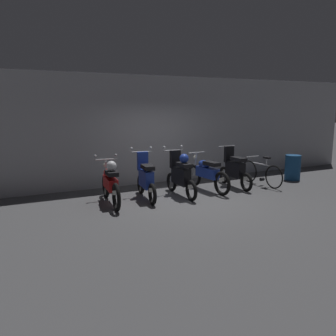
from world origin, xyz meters
TOP-DOWN VIEW (x-y plane):
  - ground_plane at (0.00, 0.00)m, footprint 80.00×80.00m
  - back_wall at (0.00, 2.44)m, footprint 16.00×0.30m
  - motorbike_slot_0 at (-1.89, 0.57)m, footprint 0.59×1.95m
  - motorbike_slot_1 at (-0.94, 0.63)m, footprint 0.58×1.68m
  - motorbike_slot_2 at (0.00, 0.51)m, footprint 0.59×1.68m
  - motorbike_slot_3 at (0.94, 0.71)m, footprint 0.56×1.95m
  - motorbike_slot_4 at (1.89, 0.71)m, footprint 0.56×1.68m
  - bicycle at (2.77, 0.55)m, footprint 0.50×1.73m
  - trash_bin at (4.20, 0.71)m, footprint 0.49×0.49m

SIDE VIEW (x-z plane):
  - ground_plane at x=0.00m, z-range 0.00..0.00m
  - bicycle at x=2.77m, z-range -0.08..0.80m
  - trash_bin at x=4.20m, z-range 0.00..0.80m
  - motorbike_slot_3 at x=0.94m, z-range -0.03..1.01m
  - motorbike_slot_4 at x=1.89m, z-range -0.06..1.11m
  - motorbike_slot_1 at x=-0.94m, z-range -0.12..1.17m
  - motorbike_slot_0 at x=-1.89m, z-range -0.05..1.10m
  - motorbike_slot_2 at x=0.00m, z-range -0.08..1.21m
  - back_wall at x=0.00m, z-range 0.00..3.25m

